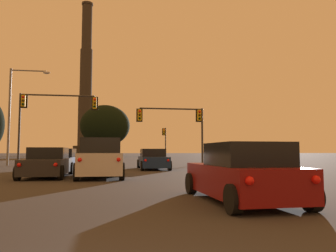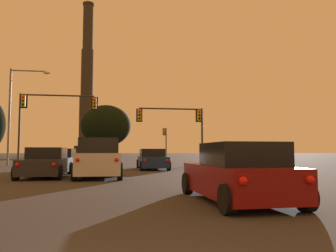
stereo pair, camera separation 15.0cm
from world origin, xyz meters
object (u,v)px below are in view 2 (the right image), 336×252
sedan_left_lane_second (47,163)px  suv_center_lane_second (99,158)px  hatchback_right_lane_third (237,174)px  traffic_light_far_right (165,138)px  traffic_light_overhead_left (46,110)px  traffic_light_overhead_right (180,121)px  smokestack (87,94)px  street_lamp (16,105)px  sedan_left_lane_front (60,160)px  sedan_right_lane_front (152,160)px

sedan_left_lane_second → suv_center_lane_second: suv_center_lane_second is taller
hatchback_right_lane_third → sedan_left_lane_second: size_ratio=0.88×
hatchback_right_lane_third → suv_center_lane_second: size_ratio=0.84×
sedan_left_lane_second → traffic_light_far_right: (11.45, 39.64, 2.88)m
hatchback_right_lane_third → traffic_light_overhead_left: bearing=110.6°
traffic_light_overhead_left → hatchback_right_lane_third: bearing=-67.6°
sedan_left_lane_second → traffic_light_overhead_right: traffic_light_overhead_right is taller
traffic_light_overhead_left → smokestack: (-5.00, 86.70, 16.46)m
traffic_light_overhead_right → traffic_light_far_right: 26.21m
traffic_light_far_right → smokestack: (-19.46, 60.80, 17.87)m
hatchback_right_lane_third → traffic_light_far_right: 48.97m
street_lamp → smokestack: 87.67m
sedan_left_lane_second → traffic_light_far_right: traffic_light_far_right is taller
hatchback_right_lane_third → sedan_left_lane_front: hatchback_right_lane_third is taller
traffic_light_overhead_left → smokestack: size_ratio=0.13×
suv_center_lane_second → smokestack: size_ratio=0.09×
hatchback_right_lane_third → sedan_left_lane_second: (-6.37, 8.98, 0.00)m
sedan_left_lane_front → traffic_light_far_right: size_ratio=0.87×
sedan_left_lane_second → sedan_right_lane_front: size_ratio=1.01×
traffic_light_overhead_right → traffic_light_overhead_left: size_ratio=0.93×
suv_center_lane_second → sedan_left_lane_front: size_ratio=1.05×
sedan_left_lane_second → smokestack: size_ratio=0.09×
suv_center_lane_second → sedan_left_lane_front: suv_center_lane_second is taller
traffic_light_overhead_right → smokestack: smokestack is taller
sedan_left_lane_front → street_lamp: 11.30m
sedan_left_lane_front → street_lamp: street_lamp is taller
traffic_light_far_right → street_lamp: street_lamp is taller
suv_center_lane_second → smokestack: 103.57m
sedan_left_lane_second → traffic_light_far_right: bearing=72.5°
hatchback_right_lane_third → traffic_light_far_right: traffic_light_far_right is taller
hatchback_right_lane_third → sedan_right_lane_front: hatchback_right_lane_third is taller
street_lamp → smokestack: bearing=91.5°
sedan_left_lane_second → sedan_left_lane_front: bearing=91.8°
traffic_light_far_right → street_lamp: bearing=-124.2°
sedan_right_lane_front → traffic_light_overhead_right: traffic_light_overhead_right is taller
traffic_light_overhead_right → smokestack: 90.24m
traffic_light_far_right → traffic_light_overhead_left: traffic_light_overhead_left is taller
sedan_left_lane_front → sedan_right_lane_front: size_ratio=1.00×
hatchback_right_lane_third → sedan_left_lane_front: size_ratio=0.88×
sedan_left_lane_second → street_lamp: size_ratio=0.54×
sedan_left_lane_front → traffic_light_overhead_right: size_ratio=0.73×
traffic_light_overhead_right → street_lamp: street_lamp is taller
traffic_light_far_right → traffic_light_overhead_right: bearing=-95.1°
street_lamp → smokestack: size_ratio=0.16×
sedan_left_lane_front → smokestack: bearing=94.8°
traffic_light_overhead_right → street_lamp: bearing=177.2°
traffic_light_far_right → sedan_left_lane_second: bearing=-106.1°
traffic_light_overhead_right → traffic_light_far_right: traffic_light_far_right is taller
traffic_light_overhead_right → sedan_right_lane_front: bearing=-114.6°
hatchback_right_lane_third → traffic_light_overhead_right: bearing=81.2°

